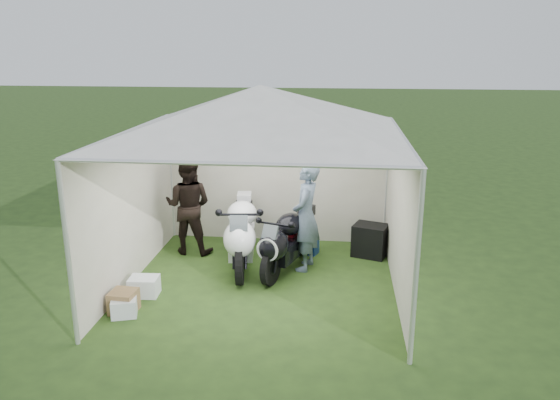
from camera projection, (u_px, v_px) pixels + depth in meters
The scene contains 11 objects.
ground at pixel (262, 283), 8.40m from camera, with size 80.00×80.00×0.00m, color #253C17.
canopy_tent at pixel (261, 115), 7.73m from camera, with size 5.66×5.66×3.00m.
motorcycle_white at pixel (242, 232), 8.85m from camera, with size 0.66×2.23×1.10m.
motorcycle_black at pixel (286, 240), 8.70m from camera, with size 0.87×1.88×0.96m.
paddock_stand at pixel (307, 245), 9.58m from camera, with size 0.39×0.24×0.29m, color #1935A9.
person_dark_jacket at pixel (188, 206), 9.44m from camera, with size 0.83×0.65×1.71m, color black.
person_blue_jacket at pixel (306, 216), 8.72m from camera, with size 0.65×0.43×1.79m, color slate.
equipment_box at pixel (370, 240), 9.43m from camera, with size 0.56×0.45×0.56m, color black.
crate_0 at pixel (144, 286), 7.96m from camera, with size 0.41×0.32×0.28m, color white.
crate_1 at pixel (124, 301), 7.46m from camera, with size 0.34×0.34×0.30m, color brown.
crate_2 at pixel (124, 308), 7.35m from camera, with size 0.33×0.27×0.24m, color silver.
Camera 1 is at (1.12, -7.65, 3.53)m, focal length 35.00 mm.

